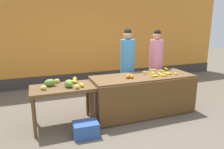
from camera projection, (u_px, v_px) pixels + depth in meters
The scene contains 11 objects.
ground_plane at pixel (124, 115), 4.58m from camera, with size 24.00×24.00×0.00m, color #665B4C.
market_wall_back at pixel (89, 32), 6.75m from camera, with size 9.93×0.23×3.42m.
fruit_stall_counter at pixel (143, 95), 4.62m from camera, with size 2.24×0.82×0.85m.
side_table_wooden at pixel (63, 92), 3.98m from camera, with size 1.19×0.68×0.79m.
banana_bunch_pile at pixel (160, 73), 4.64m from camera, with size 0.76×0.58×0.07m.
orange_pile at pixel (129, 76), 4.32m from camera, with size 0.16×0.17×0.08m.
mango_papaya_pile at pixel (63, 83), 4.00m from camera, with size 0.80×0.67×0.14m.
vendor_woman_blue_shirt at pixel (127, 67), 5.07m from camera, with size 0.34×0.34×1.83m.
vendor_woman_pink_shirt at pixel (156, 65), 5.35m from camera, with size 0.34×0.34×1.80m.
produce_crate at pixel (86, 129), 3.72m from camera, with size 0.44×0.32×0.26m, color #3359A5.
produce_sack at pixel (94, 94), 5.16m from camera, with size 0.36×0.30×0.50m, color maroon.
Camera 1 is at (-1.72, -3.87, 1.97)m, focal length 33.64 mm.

